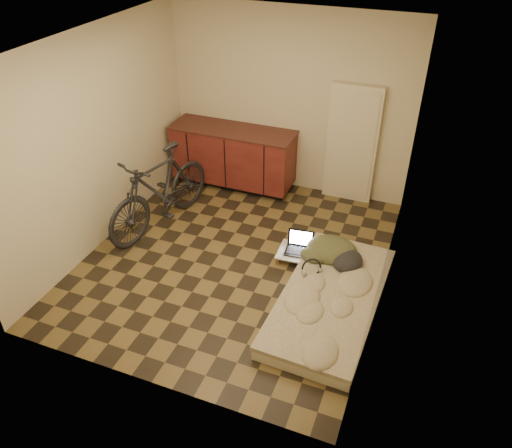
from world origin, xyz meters
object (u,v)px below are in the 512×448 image
at_px(bicycle, 159,186).
at_px(futon, 330,300).
at_px(lap_desk, 304,254).
at_px(laptop, 299,247).

height_order(bicycle, futon, bicycle).
xyz_separation_m(lap_desk, laptop, (-0.08, 0.04, 0.06)).
height_order(futon, lap_desk, futon).
bearing_deg(futon, bicycle, 166.19).
bearing_deg(bicycle, futon, -3.45).
distance_m(bicycle, laptop, 1.97).
distance_m(bicycle, lap_desk, 2.06).
relative_size(futon, laptop, 6.03).
height_order(futon, laptop, laptop).
height_order(lap_desk, laptop, laptop).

